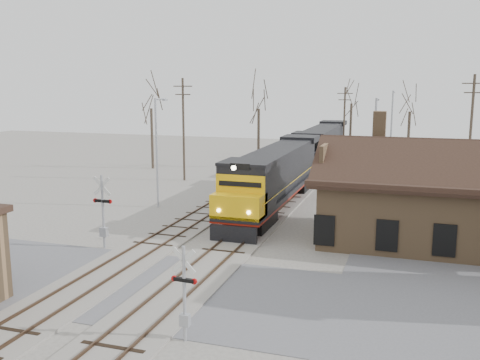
# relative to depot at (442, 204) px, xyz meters

# --- Properties ---
(ground) EXTENTS (140.00, 140.00, 0.00)m
(ground) POSITION_rel_depot_xyz_m (-11.99, -12.00, -2.41)
(ground) COLOR #A7A297
(ground) RESTS_ON ground
(road) EXTENTS (60.00, 9.00, 0.03)m
(road) POSITION_rel_depot_xyz_m (-11.99, -12.00, -2.39)
(road) COLOR slate
(road) RESTS_ON ground
(track_main) EXTENTS (3.40, 90.00, 0.24)m
(track_main) POSITION_rel_depot_xyz_m (-11.99, 3.00, -2.34)
(track_main) COLOR #A7A297
(track_main) RESTS_ON ground
(track_siding) EXTENTS (3.40, 90.00, 0.24)m
(track_siding) POSITION_rel_depot_xyz_m (-16.49, 3.00, -2.34)
(track_siding) COLOR #A7A297
(track_siding) RESTS_ON ground
(depot) EXTENTS (15.20, 9.31, 7.90)m
(depot) POSITION_rel_depot_xyz_m (0.00, 0.00, 0.00)
(depot) COLOR olive
(depot) RESTS_ON ground
(locomotive_lead) EXTENTS (3.21, 21.51, 4.78)m
(locomotive_lead) POSITION_rel_depot_xyz_m (-11.99, 5.93, 0.10)
(locomotive_lead) COLOR black
(locomotive_lead) RESTS_ON ground
(locomotive_trailing) EXTENTS (3.21, 21.51, 4.52)m
(locomotive_trailing) POSITION_rel_depot_xyz_m (-11.99, 27.72, 0.10)
(locomotive_trailing) COLOR black
(locomotive_trailing) RESTS_ON ground
(crossbuck_near) EXTENTS (1.07, 0.28, 3.74)m
(crossbuck_near) POSITION_rel_depot_xyz_m (-9.74, -16.53, -0.63)
(crossbuck_near) COLOR #A5A8AD
(crossbuck_near) RESTS_ON ground
(crossbuck_far) EXTENTS (1.26, 0.33, 4.41)m
(crossbuck_far) POSITION_rel_depot_xyz_m (-19.01, -7.28, -0.36)
(crossbuck_far) COLOR #A5A8AD
(crossbuck_far) RESTS_ON ground
(streetlight_a) EXTENTS (0.25, 2.04, 8.55)m
(streetlight_a) POSITION_rel_depot_xyz_m (-20.84, 3.60, 2.40)
(streetlight_a) COLOR #A5A8AD
(streetlight_a) RESTS_ON ground
(streetlight_b) EXTENTS (0.25, 2.04, 8.50)m
(streetlight_b) POSITION_rel_depot_xyz_m (-4.87, 11.18, 2.38)
(streetlight_b) COLOR #A5A8AD
(streetlight_b) RESTS_ON ground
(streetlight_c) EXTENTS (0.25, 2.04, 8.96)m
(streetlight_c) POSITION_rel_depot_xyz_m (-4.02, 22.83, 2.61)
(streetlight_c) COLOR #A5A8AD
(streetlight_c) RESTS_ON ground
(utility_pole_a) EXTENTS (2.00, 0.24, 10.19)m
(utility_pole_a) POSITION_rel_depot_xyz_m (-23.68, 15.05, 2.92)
(utility_pole_a) COLOR #382D23
(utility_pole_a) RESTS_ON ground
(utility_pole_b) EXTENTS (2.00, 0.24, 9.22)m
(utility_pole_b) POSITION_rel_depot_xyz_m (-10.35, 35.47, 2.42)
(utility_pole_b) COLOR #382D23
(utility_pole_b) RESTS_ON ground
(utility_pole_c) EXTENTS (2.00, 0.24, 10.46)m
(utility_pole_c) POSITION_rel_depot_xyz_m (2.95, 17.45, 3.05)
(utility_pole_c) COLOR #382D23
(utility_pole_c) RESTS_ON ground
(tree_a) EXTENTS (4.59, 4.59, 11.24)m
(tree_a) POSITION_rel_depot_xyz_m (-30.31, 21.10, 5.60)
(tree_a) COLOR #382D23
(tree_a) RESTS_ON ground
(tree_b) EXTENTS (4.55, 4.55, 11.14)m
(tree_b) POSITION_rel_depot_xyz_m (-18.80, 25.22, 5.53)
(tree_b) COLOR #382D23
(tree_b) RESTS_ON ground
(tree_c) EXTENTS (4.70, 4.70, 11.51)m
(tree_c) POSITION_rel_depot_xyz_m (-9.89, 38.94, 5.79)
(tree_c) COLOR #382D23
(tree_c) RESTS_ON ground
(tree_d) EXTENTS (4.33, 4.33, 10.61)m
(tree_d) POSITION_rel_depot_xyz_m (-2.36, 30.67, 5.15)
(tree_d) COLOR #382D23
(tree_d) RESTS_ON ground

